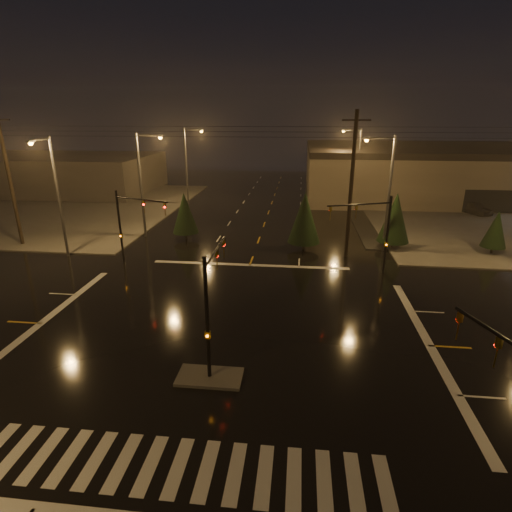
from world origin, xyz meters
name	(u,v)px	position (x,y,z in m)	size (l,w,h in m)	color
ground	(225,334)	(0.00, 0.00, 0.00)	(140.00, 140.00, 0.00)	black
sidewalk_nw	(46,206)	(-30.00, 30.00, 0.06)	(36.00, 36.00, 0.12)	#45433E
median_island	(210,377)	(0.00, -4.00, 0.07)	(3.00, 1.60, 0.15)	#45433E
crosswalk	(178,467)	(0.00, -9.00, 0.01)	(15.00, 2.60, 0.01)	beige
stop_bar_far	(250,265)	(0.00, 11.00, 0.01)	(16.00, 0.50, 0.01)	beige
retail_building	(507,169)	(35.00, 45.99, 3.84)	(60.20, 28.30, 7.20)	brown
commercial_block	(59,173)	(-35.00, 42.00, 2.80)	(30.00, 18.00, 5.60)	#413B39
signal_mast_median	(211,296)	(0.00, -3.07, 3.75)	(0.25, 4.59, 6.00)	black
signal_mast_ne	(375,226)	(9.50, 10.14, 3.79)	(4.84, 1.86, 6.00)	black
signal_mast_nw	(129,219)	(-9.50, 10.14, 3.79)	(4.84, 1.86, 6.00)	black
streetlight_1	(143,179)	(-11.18, 18.00, 5.80)	(2.77, 0.32, 10.00)	#38383A
streetlight_2	(188,161)	(-11.18, 34.00, 5.80)	(2.77, 0.32, 10.00)	#38383A
streetlight_3	(386,186)	(11.18, 16.00, 5.80)	(2.77, 0.32, 10.00)	#38383A
streetlight_4	(357,161)	(11.18, 36.00, 5.80)	(2.77, 0.32, 10.00)	#38383A
streetlight_5	(55,190)	(-16.00, 11.18, 5.80)	(0.32, 2.77, 10.00)	#38383A
utility_pole_0	(10,180)	(-22.00, 14.00, 6.13)	(2.20, 0.32, 12.00)	black
utility_pole_1	(351,186)	(8.00, 14.00, 6.13)	(2.20, 0.32, 12.00)	black
conifer_0	(395,218)	(12.41, 16.73, 2.91)	(2.83, 2.83, 5.13)	black
conifer_1	(496,229)	(20.77, 16.00, 2.30)	(2.05, 2.05, 3.91)	black
conifer_3	(185,213)	(-7.15, 17.49, 2.65)	(2.50, 2.50, 4.61)	black
conifer_4	(304,218)	(4.34, 15.60, 2.97)	(2.91, 2.91, 5.25)	black
car_parked	(474,208)	(25.29, 31.84, 0.79)	(1.87, 4.64, 1.58)	black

